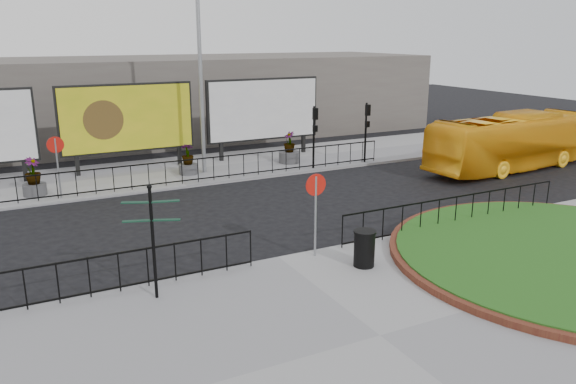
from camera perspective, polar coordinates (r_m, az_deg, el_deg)
ground at (r=16.55m, az=-0.99°, el=-6.97°), size 90.00×90.00×0.00m
pavement_near at (r=12.68m, az=9.32°, el=-14.41°), size 30.00×10.00×0.12m
pavement_far at (r=27.33m, az=-12.12°, el=1.98°), size 44.00×6.00×0.12m
brick_edge at (r=18.28m, az=26.86°, el=-5.80°), size 10.40×10.40×0.18m
grass_lawn at (r=18.27m, az=26.87°, el=-5.74°), size 10.00×10.00×0.22m
railing_near_left at (r=14.61m, az=-22.34°, el=-8.56°), size 10.00×0.10×1.10m
railing_near_right at (r=19.67m, az=16.68°, el=-1.85°), size 9.00×0.10×1.10m
railing_far at (r=24.94m, az=-8.35°, el=2.31°), size 18.00×0.10×1.10m
speed_sign_far at (r=23.62m, az=-22.47°, el=3.62°), size 0.64×0.07×2.47m
speed_sign_near at (r=16.03m, az=2.82°, el=-0.49°), size 0.64×0.07×2.47m
billboard_mid at (r=27.46m, az=-16.01°, el=7.19°), size 6.20×0.31×4.10m
billboard_right at (r=29.59m, az=-2.50°, el=8.35°), size 6.20×0.31×4.10m
lamp_post at (r=26.10m, az=-8.88°, el=12.11°), size 0.74×0.18×9.23m
signal_pole_a at (r=26.91m, az=2.71°, el=6.54°), size 0.22×0.26×3.00m
signal_pole_b at (r=28.50m, az=7.99°, el=6.92°), size 0.22×0.26×3.00m
building_backdrop at (r=36.56m, az=-16.54°, el=8.98°), size 40.00×10.00×5.00m
fingerpost_sign at (r=13.81m, az=-13.62°, el=-3.83°), size 1.33×0.64×2.90m
litter_bin at (r=15.83m, az=7.76°, el=-5.68°), size 0.63×0.63×1.04m
bus at (r=29.35m, az=21.85°, el=4.74°), size 9.93×2.96×2.73m
planter_a at (r=24.71m, az=-24.42°, el=1.09°), size 0.91×0.91×1.55m
planter_b at (r=26.44m, az=-10.13°, el=3.00°), size 0.88×0.88×1.44m
planter_c at (r=28.37m, az=0.13°, el=4.12°), size 1.05×1.05×1.58m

